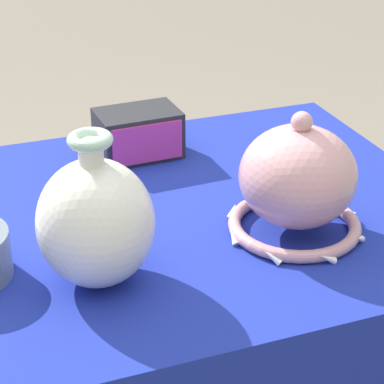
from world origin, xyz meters
TOP-DOWN VIEW (x-y plane):
  - display_table at (0.00, -0.02)m, footprint 1.15×0.79m
  - vase_tall_bulbous at (-0.10, -0.17)m, footprint 0.18×0.18m
  - vase_dome_bell at (0.25, -0.14)m, footprint 0.24×0.24m
  - mosaic_tile_box at (0.09, 0.25)m, footprint 0.17×0.12m

SIDE VIEW (x-z plane):
  - display_table at x=0.00m, z-range 0.31..1.09m
  - mosaic_tile_box at x=0.09m, z-range 0.78..0.87m
  - vase_dome_bell at x=0.25m, z-range 0.76..0.98m
  - vase_tall_bulbous at x=-0.10m, z-range 0.76..1.00m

